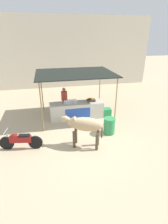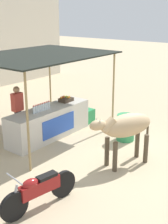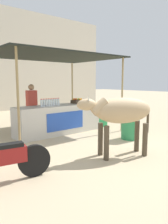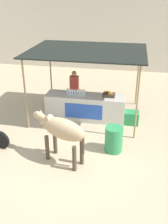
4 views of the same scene
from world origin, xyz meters
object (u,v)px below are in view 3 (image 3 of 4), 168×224
(vendor_behind_counter, at_px, (32,108))
(cooler_box, at_px, (98,121))
(cow, at_px, (121,113))
(fruit_crate, at_px, (78,101))
(stall_counter, at_px, (59,119))
(water_barrel, at_px, (130,126))

(vendor_behind_counter, bearing_deg, cooler_box, -20.08)
(cow, bearing_deg, fruit_crate, 70.48)
(fruit_crate, relative_size, vendor_behind_counter, 0.27)
(fruit_crate, xyz_separation_m, cooler_box, (0.85, -0.15, -0.79))
(stall_counter, bearing_deg, cooler_box, -3.22)
(stall_counter, xyz_separation_m, fruit_crate, (0.87, 0.06, 0.55))
(cooler_box, relative_size, cow, 0.33)
(vendor_behind_counter, bearing_deg, fruit_crate, -25.34)
(stall_counter, bearing_deg, cow, -93.01)
(cooler_box, xyz_separation_m, water_barrel, (-0.46, -1.92, 0.17))
(stall_counter, height_order, vendor_behind_counter, vendor_behind_counter)
(stall_counter, xyz_separation_m, water_barrel, (1.26, -2.02, -0.07))
(water_barrel, distance_m, cow, 1.74)
(water_barrel, bearing_deg, fruit_crate, 100.71)
(fruit_crate, xyz_separation_m, water_barrel, (0.39, -2.07, -0.62))
(fruit_crate, distance_m, vendor_behind_counter, 1.64)
(water_barrel, height_order, cow, cow)
(vendor_behind_counter, relative_size, water_barrel, 2.02)
(cooler_box, distance_m, water_barrel, 1.98)
(stall_counter, relative_size, fruit_crate, 6.82)
(cooler_box, height_order, cow, cow)
(stall_counter, bearing_deg, water_barrel, -57.91)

